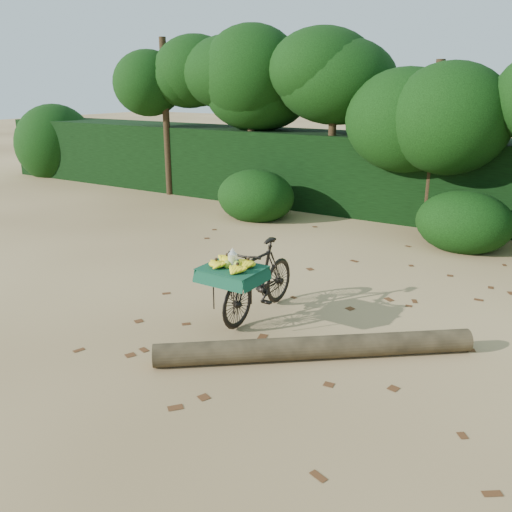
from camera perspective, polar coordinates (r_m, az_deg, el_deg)
The scene contains 7 objects.
ground at distance 7.37m, azimuth 1.95°, elevation -5.69°, with size 80.00×80.00×0.00m, color tan.
vendor_bicycle at distance 7.03m, azimuth 0.24°, elevation -2.41°, with size 0.72×1.72×1.00m.
fallen_log at distance 6.13m, azimuth 6.25°, elevation -9.56°, with size 0.26×0.26×3.56m, color brown.
hedge_backdrop at distance 12.78m, azimuth 16.50°, elevation 7.88°, with size 26.00×1.80×1.80m, color black.
tree_row at distance 12.09m, azimuth 12.85°, elevation 12.90°, with size 14.50×2.00×4.00m, color black, non-canonical shape.
bush_clumps at distance 10.84m, azimuth 15.86°, elevation 3.84°, with size 8.80×1.70×0.90m, color black, non-canonical shape.
leaf_litter at distance 7.89m, azimuth 4.33°, elevation -4.05°, with size 7.00×7.30×0.01m, color #502C15, non-canonical shape.
Camera 1 is at (3.38, -5.86, 2.93)m, focal length 38.00 mm.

